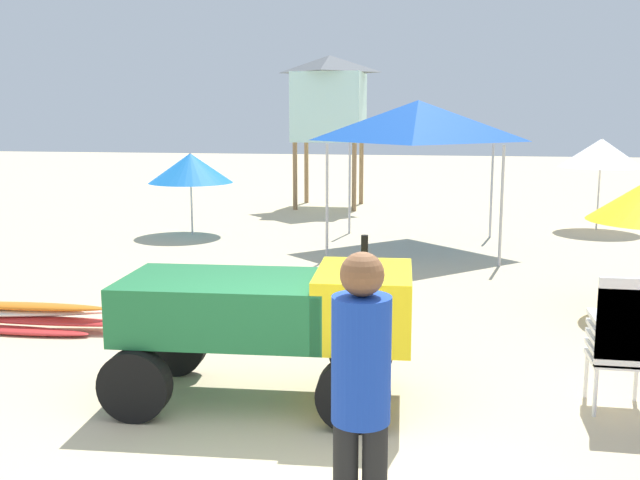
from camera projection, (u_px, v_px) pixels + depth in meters
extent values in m
plane|color=beige|center=(304.00, 472.00, 5.20)|extent=(80.00, 80.00, 0.00)
cube|color=#1E6B38|center=(227.00, 306.00, 6.40)|extent=(1.86, 1.21, 0.50)
cube|color=yellow|center=(364.00, 304.00, 6.25)|extent=(0.86, 1.15, 0.60)
cylinder|color=black|center=(364.00, 253.00, 6.18)|extent=(0.06, 0.06, 0.30)
cylinder|color=black|center=(361.00, 351.00, 6.90)|extent=(0.61, 0.22, 0.60)
cylinder|color=black|center=(353.00, 395.00, 5.82)|extent=(0.61, 0.22, 0.60)
cylinder|color=black|center=(176.00, 344.00, 7.10)|extent=(0.61, 0.22, 0.60)
cylinder|color=black|center=(135.00, 386.00, 6.02)|extent=(0.61, 0.22, 0.60)
cube|color=white|center=(618.00, 359.00, 6.24)|extent=(0.48, 0.48, 0.04)
cube|color=white|center=(626.00, 345.00, 5.99)|extent=(0.48, 0.04, 0.40)
cube|color=white|center=(619.00, 349.00, 6.23)|extent=(0.48, 0.48, 0.04)
cube|color=white|center=(627.00, 334.00, 5.98)|extent=(0.48, 0.04, 0.40)
cube|color=white|center=(620.00, 339.00, 6.21)|extent=(0.48, 0.48, 0.04)
cube|color=white|center=(627.00, 324.00, 5.96)|extent=(0.48, 0.04, 0.40)
cube|color=white|center=(620.00, 329.00, 6.20)|extent=(0.48, 0.48, 0.04)
cube|color=white|center=(628.00, 313.00, 5.95)|extent=(0.48, 0.04, 0.40)
cube|color=white|center=(621.00, 319.00, 6.18)|extent=(0.48, 0.48, 0.04)
cube|color=white|center=(629.00, 302.00, 5.93)|extent=(0.48, 0.04, 0.40)
cylinder|color=white|center=(636.00, 378.00, 6.45)|extent=(0.04, 0.04, 0.42)
cylinder|color=white|center=(586.00, 375.00, 6.52)|extent=(0.04, 0.04, 0.42)
cylinder|color=white|center=(595.00, 393.00, 6.11)|extent=(0.04, 0.04, 0.42)
ellipsoid|color=red|center=(9.00, 330.00, 8.46)|extent=(1.98, 0.27, 0.08)
ellipsoid|color=red|center=(39.00, 320.00, 8.57)|extent=(2.52, 0.35, 0.08)
ellipsoid|color=white|center=(29.00, 312.00, 8.61)|extent=(2.11, 0.72, 0.08)
ellipsoid|color=orange|center=(27.00, 306.00, 8.58)|extent=(1.99, 0.35, 0.08)
cylinder|color=#193FB2|center=(361.00, 359.00, 3.89)|extent=(0.32, 0.32, 0.69)
sphere|color=brown|center=(362.00, 274.00, 3.82)|extent=(0.24, 0.24, 0.24)
cylinder|color=#B2B2B7|center=(327.00, 203.00, 12.52)|extent=(0.05, 0.05, 2.01)
cylinder|color=#B2B2B7|center=(501.00, 206.00, 12.03)|extent=(0.05, 0.05, 2.01)
cylinder|color=#B2B2B7|center=(350.00, 186.00, 15.35)|extent=(0.05, 0.05, 2.01)
cylinder|color=#B2B2B7|center=(492.00, 189.00, 14.85)|extent=(0.05, 0.05, 2.01)
pyramid|color=#144CB2|center=(418.00, 121.00, 13.45)|extent=(2.91, 2.91, 0.74)
cylinder|color=olive|center=(295.00, 176.00, 19.16)|extent=(0.12, 0.12, 1.77)
cylinder|color=olive|center=(354.00, 177.00, 18.90)|extent=(0.12, 0.12, 1.77)
cylinder|color=olive|center=(306.00, 172.00, 20.68)|extent=(0.12, 0.12, 1.77)
cylinder|color=olive|center=(361.00, 172.00, 20.41)|extent=(0.12, 0.12, 1.77)
cube|color=silver|center=(329.00, 107.00, 19.48)|extent=(1.80, 1.80, 1.80)
pyramid|color=#4C5156|center=(329.00, 64.00, 19.29)|extent=(1.98, 1.98, 0.45)
cylinder|color=beige|center=(599.00, 184.00, 15.86)|extent=(0.04, 0.04, 1.98)
cone|color=white|center=(601.00, 153.00, 15.75)|extent=(1.76, 1.76, 0.62)
cylinder|color=beige|center=(191.00, 194.00, 15.26)|extent=(0.04, 0.04, 1.70)
cone|color=blue|center=(190.00, 168.00, 15.17)|extent=(1.75, 1.75, 0.61)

